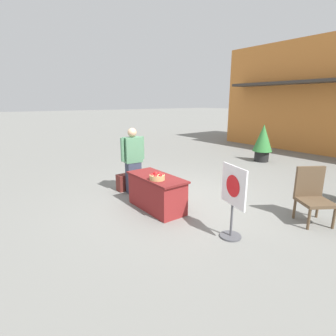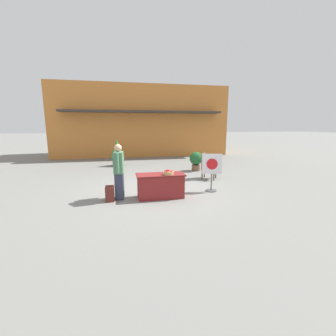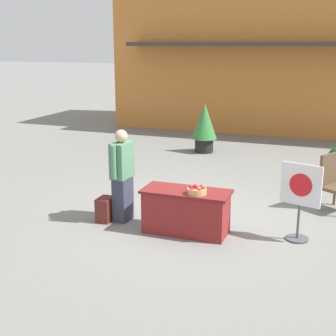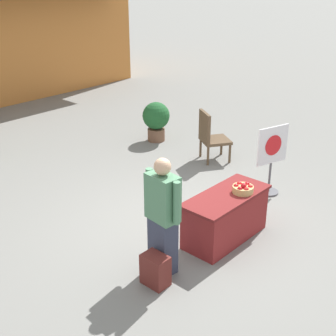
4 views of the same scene
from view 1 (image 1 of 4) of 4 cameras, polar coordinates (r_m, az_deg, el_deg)
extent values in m
plane|color=slate|center=(6.23, 2.06, -6.65)|extent=(120.00, 120.00, 0.00)
cube|color=maroon|center=(5.56, -2.50, -5.55)|extent=(1.35, 0.59, 0.68)
cube|color=maroon|center=(5.45, -2.54, -1.99)|extent=(1.43, 0.63, 0.04)
cylinder|color=tan|center=(5.19, -2.38, -2.03)|extent=(0.30, 0.30, 0.10)
sphere|color=#A30F14|center=(5.10, -1.70, -1.85)|extent=(0.08, 0.08, 0.08)
sphere|color=red|center=(5.20, -1.28, -1.53)|extent=(0.08, 0.08, 0.08)
sphere|color=red|center=(5.27, -1.96, -1.32)|extent=(0.08, 0.08, 0.08)
sphere|color=#A30F14|center=(5.25, -3.14, -1.39)|extent=(0.08, 0.08, 0.08)
sphere|color=red|center=(5.17, -3.51, -1.64)|extent=(0.08, 0.08, 0.08)
sphere|color=red|center=(5.09, -2.75, -1.91)|extent=(0.08, 0.08, 0.08)
sphere|color=red|center=(5.18, -2.78, -1.24)|extent=(0.08, 0.08, 0.08)
sphere|color=red|center=(5.17, -2.64, -1.27)|extent=(0.08, 0.08, 0.08)
cube|color=#33384C|center=(6.59, -7.50, -2.02)|extent=(0.28, 0.36, 0.78)
cube|color=#4C7F5B|center=(6.43, -7.70, 3.96)|extent=(0.30, 0.45, 0.61)
sphere|color=tan|center=(6.36, -7.83, 7.68)|extent=(0.22, 0.22, 0.22)
cylinder|color=#4C7F5B|center=(6.52, -5.61, 4.40)|extent=(0.09, 0.09, 0.56)
cylinder|color=#4C7F5B|center=(6.33, -9.88, 3.93)|extent=(0.09, 0.09, 0.56)
cube|color=maroon|center=(6.82, -9.56, -3.11)|extent=(0.24, 0.34, 0.42)
cylinder|color=#4C4C51|center=(4.71, 13.44, -14.22)|extent=(0.36, 0.36, 0.03)
cylinder|color=#4C4C51|center=(4.58, 13.65, -11.02)|extent=(0.04, 0.04, 0.55)
cube|color=silver|center=(4.36, 14.12, -3.81)|extent=(0.63, 0.21, 0.66)
cylinder|color=red|center=(4.34, 13.90, -3.84)|extent=(0.35, 0.11, 0.36)
cylinder|color=brown|center=(5.62, 32.41, -9.24)|extent=(0.05, 0.05, 0.40)
cylinder|color=brown|center=(5.36, 28.32, -9.79)|extent=(0.05, 0.05, 0.40)
cylinder|color=brown|center=(5.97, 29.75, -7.56)|extent=(0.05, 0.05, 0.40)
cylinder|color=brown|center=(5.73, 25.82, -7.98)|extent=(0.05, 0.05, 0.40)
cube|color=brown|center=(5.59, 29.36, -6.45)|extent=(0.76, 0.76, 0.06)
cube|color=brown|center=(5.68, 28.42, -2.55)|extent=(0.35, 0.50, 0.59)
cylinder|color=black|center=(10.58, 19.69, 2.45)|extent=(0.52, 0.52, 0.39)
cone|color=#337A38|center=(10.47, 20.01, 6.19)|extent=(0.71, 0.71, 1.00)
camera|label=2|loc=(6.44, -69.94, 4.19)|focal=24.00mm
camera|label=3|loc=(4.51, -100.57, 7.48)|focal=50.00mm
camera|label=4|loc=(9.43, -42.29, 20.17)|focal=50.00mm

